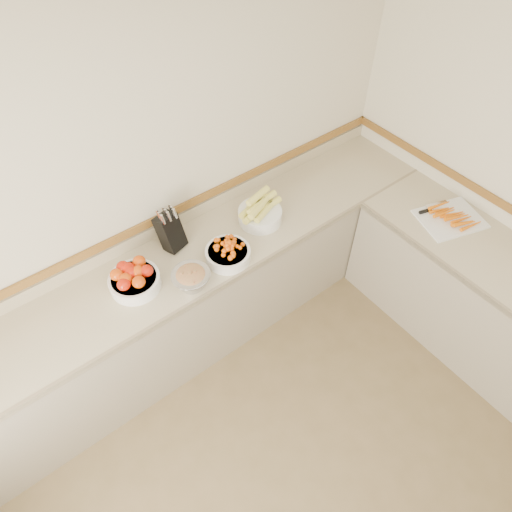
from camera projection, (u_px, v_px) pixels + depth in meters
back_wall at (151, 190)px, 2.91m from camera, size 4.00×0.00×4.00m
counter_back at (192, 300)px, 3.38m from camera, size 4.00×0.65×1.08m
dishwasher at (493, 312)px, 3.34m from camera, size 0.63×0.60×0.84m
knife_block at (170, 231)px, 3.03m from camera, size 0.18×0.20×0.34m
tomato_bowl at (134, 279)px, 2.85m from camera, size 0.32×0.32×0.16m
cherry_tomato_bowl at (228, 253)px, 3.02m from camera, size 0.30×0.30×0.16m
corn_bowl at (260, 212)px, 3.24m from camera, size 0.35×0.32×0.23m
rhubarb_bowl at (191, 278)px, 2.85m from camera, size 0.25×0.25×0.14m
cutting_board at (451, 218)px, 3.29m from camera, size 0.53×0.46×0.06m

